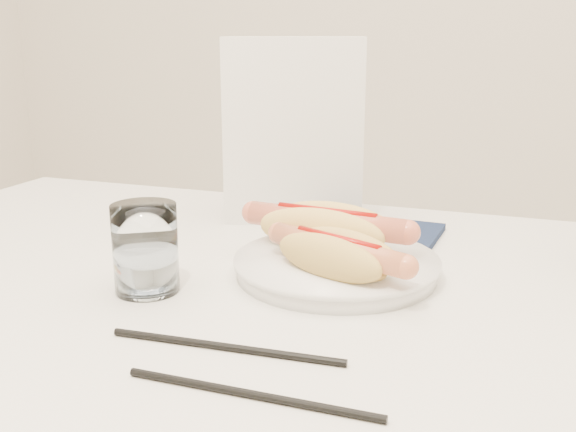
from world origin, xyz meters
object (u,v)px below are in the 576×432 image
(water_glass, at_px, (146,248))
(hotdog_left, at_px, (326,229))
(table, at_px, (260,342))
(plate, at_px, (336,268))
(napkin_box, at_px, (295,129))
(hotdog_right, at_px, (338,255))

(water_glass, bearing_deg, hotdog_left, 43.82)
(table, distance_m, plate, 0.12)
(table, bearing_deg, plate, 46.59)
(water_glass, height_order, napkin_box, napkin_box)
(hotdog_left, relative_size, napkin_box, 0.76)
(water_glass, bearing_deg, table, 20.35)
(hotdog_right, height_order, water_glass, water_glass)
(napkin_box, bearing_deg, table, -93.94)
(table, relative_size, hotdog_left, 6.17)
(table, xyz_separation_m, napkin_box, (-0.06, 0.29, 0.19))
(water_glass, bearing_deg, hotdog_right, 19.63)
(plate, bearing_deg, napkin_box, 119.51)
(plate, xyz_separation_m, hotdog_right, (0.01, -0.04, 0.03))
(table, distance_m, water_glass, 0.16)
(hotdog_left, distance_m, napkin_box, 0.23)
(water_glass, bearing_deg, napkin_box, 82.09)
(hotdog_left, height_order, water_glass, water_glass)
(hotdog_right, distance_m, napkin_box, 0.32)
(hotdog_right, bearing_deg, napkin_box, 140.51)
(table, relative_size, water_glass, 12.84)
(water_glass, distance_m, napkin_box, 0.35)
(hotdog_right, bearing_deg, table, -138.54)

